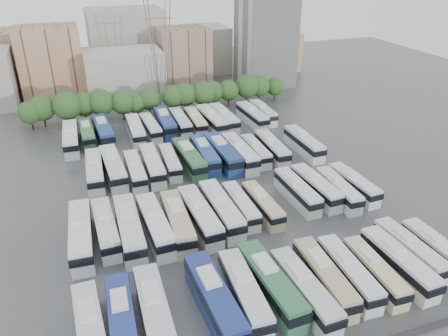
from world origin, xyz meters
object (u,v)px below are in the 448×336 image
object	(u,v)px
bus_r0_s2	(155,315)
bus_r3_s5	(151,127)
bus_r3_s8	(196,121)
bus_r1_s1	(106,228)
bus_r0_s7	(304,290)
bus_r0_s6	(271,284)
bus_r0_s5	(244,293)
bus_r1_s0	(81,235)
bus_r3_s13	(263,112)
bus_r2_s4	(152,165)
bus_r3_s6	(165,123)
bus_r1_s6	(221,209)
bus_r2_s7	(205,154)
bus_r3_s9	(211,120)
bus_r0_s8	(324,277)
bus_r1_s3	(155,225)
bus_r3_s12	(252,116)
bus_r1_s2	(129,228)
bus_r0_s1	(122,322)
bus_r1_s7	(241,205)
bus_r3_s4	(136,130)
bus_r2_s9	(240,153)
bus_r2_s11	(272,148)
bus_r2_s5	(170,162)
bus_r2_s13	(304,143)
bus_r1_s5	(200,216)
bus_r1_s13	(354,184)
bus_r3_s1	(87,134)
bus_r0_s12	(409,250)
bus_r1_s8	(262,205)
bus_r0_s9	(348,272)
bus_r1_s11	(316,187)
bus_r3_s7	(180,122)
bus_r2_s1	(95,171)
bus_r3_s2	(103,131)
bus_r0_s10	(374,271)
bus_r0_s11	(398,263)
bus_r3_s10	(224,118)
bus_r0_s0	(91,333)
bus_r1_s10	(297,191)
bus_r2_s2	(113,168)
bus_r2_s10	(256,151)
bus_r0_s13	(437,250)

from	to	relation	value
bus_r0_s2	bus_r3_s5	size ratio (longest dim) A/B	1.12
bus_r3_s8	bus_r1_s1	bearing A→B (deg)	-120.88
bus_r0_s7	bus_r0_s6	bearing A→B (deg)	146.02
bus_r0_s5	bus_r1_s0	bearing A→B (deg)	136.78
bus_r3_s13	bus_r2_s4	bearing A→B (deg)	-146.77
bus_r3_s6	bus_r1_s6	bearing A→B (deg)	-88.49
bus_r2_s7	bus_r3_s9	distance (m)	17.76
bus_r0_s8	bus_r1_s3	xyz separation A→B (m)	(-16.57, 17.03, 0.12)
bus_r3_s12	bus_r3_s6	bearing A→B (deg)	171.68
bus_r1_s2	bus_r3_s6	bearing A→B (deg)	71.46
bus_r0_s1	bus_r1_s7	xyz separation A→B (m)	(19.95, 17.37, -0.20)
bus_r1_s6	bus_r3_s4	xyz separation A→B (m)	(-6.74, 35.26, -0.09)
bus_r2_s9	bus_r3_s13	bearing A→B (deg)	54.58
bus_r1_s7	bus_r2_s11	xyz separation A→B (m)	(13.16, 17.12, 0.22)
bus_r2_s5	bus_r2_s13	bearing A→B (deg)	0.19
bus_r0_s2	bus_r2_s7	distance (m)	39.64
bus_r1_s5	bus_r1_s13	size ratio (longest dim) A/B	1.16
bus_r3_s1	bus_r3_s13	bearing A→B (deg)	-1.67
bus_r0_s12	bus_r3_s1	xyz separation A→B (m)	(-36.24, 53.87, 0.04)
bus_r1_s8	bus_r2_s7	distance (m)	19.49
bus_r0_s9	bus_r1_s13	xyz separation A→B (m)	(13.29, 18.35, -0.05)
bus_r0_s9	bus_r3_s1	distance (m)	60.98
bus_r1_s11	bus_r3_s7	distance (m)	37.75
bus_r2_s1	bus_r3_s5	distance (m)	21.52
bus_r2_s9	bus_r3_s2	bearing A→B (deg)	139.24
bus_r0_s10	bus_r3_s2	bearing A→B (deg)	117.48
bus_r0_s10	bus_r2_s1	bearing A→B (deg)	130.13
bus_r1_s5	bus_r2_s4	xyz separation A→B (m)	(-3.20, 18.53, -0.07)
bus_r0_s11	bus_r3_s1	distance (m)	64.69
bus_r0_s6	bus_r2_s7	xyz separation A→B (m)	(3.22, 35.78, -0.03)
bus_r0_s9	bus_r3_s10	bearing A→B (deg)	89.28
bus_r0_s10	bus_r2_s13	world-z (taller)	bus_r2_s13
bus_r0_s0	bus_r1_s10	size ratio (longest dim) A/B	1.06
bus_r0_s10	bus_r2_s13	size ratio (longest dim) A/B	0.88
bus_r1_s10	bus_r2_s4	size ratio (longest dim) A/B	0.92
bus_r2_s7	bus_r3_s10	world-z (taller)	bus_r3_s10
bus_r0_s6	bus_r0_s7	size ratio (longest dim) A/B	1.06
bus_r1_s2	bus_r2_s4	bearing A→B (deg)	70.74
bus_r3_s9	bus_r1_s7	bearing A→B (deg)	-103.80
bus_r1_s1	bus_r0_s12	bearing A→B (deg)	-27.57
bus_r1_s8	bus_r2_s13	size ratio (longest dim) A/B	0.87
bus_r2_s2	bus_r3_s7	size ratio (longest dim) A/B	1.11
bus_r2_s9	bus_r2_s10	bearing A→B (deg)	5.67
bus_r0_s13	bus_r1_s10	distance (m)	21.75
bus_r0_s13	bus_r1_s10	xyz separation A→B (m)	(-9.78, 19.43, 0.07)
bus_r0_s2	bus_r3_s4	bearing A→B (deg)	84.47
bus_r3_s6	bus_r3_s8	size ratio (longest dim) A/B	1.11
bus_r0_s2	bus_r1_s1	distance (m)	18.34
bus_r1_s6	bus_r2_s10	bearing A→B (deg)	52.77
bus_r0_s13	bus_r3_s9	xyz separation A→B (m)	(-13.02, 53.44, 0.31)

